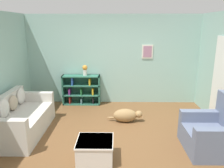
{
  "coord_description": "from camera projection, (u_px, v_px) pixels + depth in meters",
  "views": [
    {
      "loc": [
        0.07,
        -4.16,
        2.26
      ],
      "look_at": [
        0.0,
        0.4,
        1.05
      ],
      "focal_mm": 35.0,
      "sensor_mm": 36.0,
      "label": 1
    }
  ],
  "objects": [
    {
      "name": "ground_plane",
      "position": [
        112.0,
        137.0,
        4.61
      ],
      "size": [
        14.0,
        14.0,
        0.0
      ],
      "primitive_type": "plane",
      "color": "brown"
    },
    {
      "name": "wall_back",
      "position": [
        113.0,
        60.0,
        6.45
      ],
      "size": [
        5.6,
        0.13,
        2.6
      ],
      "color": "#93BCB2",
      "rests_on": "ground_plane"
    },
    {
      "name": "couch",
      "position": [
        19.0,
        119.0,
        4.7
      ],
      "size": [
        0.91,
        1.79,
        0.85
      ],
      "color": "beige",
      "rests_on": "ground_plane"
    },
    {
      "name": "bookshelf",
      "position": [
        82.0,
        90.0,
        6.48
      ],
      "size": [
        1.1,
        0.32,
        0.87
      ],
      "color": "#2D6B56",
      "rests_on": "ground_plane"
    },
    {
      "name": "recliner_chair",
      "position": [
        214.0,
        133.0,
        4.04
      ],
      "size": [
        0.91,
        0.99,
        1.04
      ],
      "color": "slate",
      "rests_on": "ground_plane"
    },
    {
      "name": "coffee_table",
      "position": [
        95.0,
        149.0,
        3.76
      ],
      "size": [
        0.62,
        0.57,
        0.38
      ],
      "color": "silver",
      "rests_on": "ground_plane"
    },
    {
      "name": "dog",
      "position": [
        126.0,
        115.0,
        5.3
      ],
      "size": [
        0.85,
        0.29,
        0.33
      ],
      "color": "#9E7A4C",
      "rests_on": "ground_plane"
    },
    {
      "name": "vase",
      "position": [
        85.0,
        70.0,
        6.3
      ],
      "size": [
        0.15,
        0.15,
        0.3
      ],
      "color": "silver",
      "rests_on": "bookshelf"
    }
  ]
}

